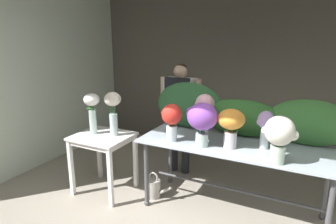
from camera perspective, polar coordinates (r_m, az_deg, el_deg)
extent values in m
plane|color=#9E9384|center=(3.97, 7.07, -15.80)|extent=(7.63, 7.63, 0.00)
cube|color=#5B564C|center=(5.13, 14.23, 8.44)|extent=(5.44, 0.12, 2.98)
cube|color=silver|center=(5.04, -23.11, 7.62)|extent=(0.12, 3.59, 2.98)
cube|color=#B2BFCD|center=(3.29, 13.16, -6.29)|extent=(2.12, 0.85, 0.02)
cylinder|color=#4C4C51|center=(3.52, -4.33, -12.16)|extent=(0.05, 0.05, 0.84)
sphere|color=#4C4C51|center=(3.71, -4.21, -17.54)|extent=(0.07, 0.07, 0.07)
cylinder|color=#4C4C51|center=(3.13, 29.32, -17.83)|extent=(0.05, 0.05, 0.84)
cylinder|color=#4C4C51|center=(4.04, 0.44, -8.48)|extent=(0.05, 0.05, 0.84)
sphere|color=#4C4C51|center=(4.21, 0.43, -13.38)|extent=(0.07, 0.07, 0.07)
cylinder|color=#4C4C51|center=(3.70, 28.98, -12.68)|extent=(0.05, 0.05, 0.84)
sphere|color=#4C4C51|center=(3.89, 28.24, -17.84)|extent=(0.07, 0.07, 0.07)
cylinder|color=#4C4C51|center=(3.53, 12.62, -14.77)|extent=(1.92, 0.03, 0.03)
cube|color=white|center=(3.80, -12.89, -4.72)|extent=(0.71, 0.63, 0.03)
cube|color=white|center=(3.81, -12.85, -5.36)|extent=(0.65, 0.57, 0.06)
cube|color=white|center=(3.96, -18.69, -10.48)|extent=(0.05, 0.05, 0.76)
cube|color=white|center=(3.57, -11.38, -12.78)|extent=(0.05, 0.05, 0.76)
cube|color=white|center=(4.32, -13.53, -7.93)|extent=(0.05, 0.05, 0.76)
cube|color=white|center=(3.97, -6.47, -9.66)|extent=(0.05, 0.05, 0.76)
cylinder|color=#232328|center=(4.41, 1.20, -6.33)|extent=(0.12, 0.12, 0.86)
cylinder|color=#232328|center=(4.33, 3.53, -6.73)|extent=(0.12, 0.12, 0.86)
cube|color=silver|center=(4.17, 2.46, 2.77)|extent=(0.45, 0.22, 0.59)
cube|color=black|center=(4.07, 1.79, 1.93)|extent=(0.39, 0.02, 0.71)
cylinder|color=#D8AD8E|center=(4.28, -0.87, 3.35)|extent=(0.09, 0.09, 0.55)
cylinder|color=#D8AD8E|center=(4.06, 5.97, 2.66)|extent=(0.09, 0.09, 0.55)
sphere|color=#D8AD8E|center=(4.10, 2.52, 8.02)|extent=(0.20, 0.20, 0.20)
ellipsoid|color=black|center=(4.11, 2.64, 8.94)|extent=(0.15, 0.15, 0.09)
ellipsoid|color=#28562D|center=(3.68, 4.18, 1.32)|extent=(0.88, 0.21, 0.60)
ellipsoid|color=#2D6028|center=(3.51, 14.39, -1.11)|extent=(1.00, 0.27, 0.44)
ellipsoid|color=#387033|center=(3.43, 26.25, -1.93)|extent=(0.89, 0.21, 0.51)
cylinder|color=silver|center=(2.89, 20.89, -7.87)|extent=(0.14, 0.14, 0.17)
cylinder|color=#9EBCB2|center=(2.91, 20.80, -8.75)|extent=(0.13, 0.13, 0.07)
cylinder|color=#387033|center=(2.88, 21.49, -7.23)|extent=(0.01, 0.01, 0.23)
cylinder|color=#387033|center=(2.91, 20.74, -6.94)|extent=(0.01, 0.01, 0.23)
cylinder|color=#387033|center=(2.85, 20.63, -7.35)|extent=(0.01, 0.01, 0.23)
ellipsoid|color=white|center=(2.81, 21.31, -3.49)|extent=(0.27, 0.27, 0.28)
sphere|color=white|center=(2.80, 18.78, -3.49)|extent=(0.07, 0.07, 0.07)
sphere|color=white|center=(2.82, 23.60, -4.24)|extent=(0.10, 0.10, 0.10)
ellipsoid|color=#28562D|center=(2.86, 20.84, -5.81)|extent=(0.11, 0.08, 0.03)
cylinder|color=silver|center=(3.26, 0.72, -4.28)|extent=(0.12, 0.12, 0.18)
cylinder|color=#9EBCB2|center=(3.27, 0.72, -5.10)|extent=(0.11, 0.11, 0.07)
cylinder|color=#28562D|center=(3.24, 1.00, -3.68)|extent=(0.01, 0.01, 0.23)
cylinder|color=#28562D|center=(3.27, 0.72, -3.52)|extent=(0.01, 0.01, 0.23)
cylinder|color=#28562D|center=(3.23, 0.40, -3.74)|extent=(0.01, 0.01, 0.23)
ellipsoid|color=red|center=(3.19, 0.73, -0.47)|extent=(0.23, 0.23, 0.23)
sphere|color=red|center=(3.20, -0.40, -0.26)|extent=(0.07, 0.07, 0.07)
ellipsoid|color=#28562D|center=(3.23, 0.83, -2.43)|extent=(0.11, 0.08, 0.03)
cylinder|color=silver|center=(3.21, 18.59, -5.25)|extent=(0.09, 0.09, 0.19)
cylinder|color=#9EBCB2|center=(3.23, 18.51, -6.14)|extent=(0.08, 0.08, 0.08)
cylinder|color=#477F3D|center=(3.20, 19.00, -4.66)|extent=(0.01, 0.01, 0.24)
cylinder|color=#477F3D|center=(3.21, 18.54, -4.56)|extent=(0.01, 0.01, 0.24)
cylinder|color=#477F3D|center=(3.18, 18.49, -4.72)|extent=(0.01, 0.01, 0.24)
ellipsoid|color=#B28ED1|center=(3.14, 18.90, -1.52)|extent=(0.17, 0.17, 0.19)
sphere|color=#B28ED1|center=(3.13, 17.77, -1.93)|extent=(0.07, 0.07, 0.07)
sphere|color=#B28ED1|center=(3.16, 19.77, -1.58)|extent=(0.05, 0.05, 0.05)
ellipsoid|color=#477F3D|center=(3.18, 19.26, -3.26)|extent=(0.09, 0.10, 0.03)
cylinder|color=silver|center=(3.13, 12.24, -5.39)|extent=(0.14, 0.14, 0.18)
cylinder|color=#9EBCB2|center=(3.15, 12.19, -6.26)|extent=(0.13, 0.13, 0.08)
cylinder|color=#28562D|center=(3.10, 12.84, -4.82)|extent=(0.01, 0.01, 0.24)
cylinder|color=#28562D|center=(3.14, 12.39, -4.53)|extent=(0.01, 0.01, 0.24)
cylinder|color=#28562D|center=(3.12, 11.91, -4.67)|extent=(0.01, 0.01, 0.24)
cylinder|color=#28562D|center=(3.08, 12.11, -4.88)|extent=(0.01, 0.01, 0.24)
ellipsoid|color=orange|center=(3.06, 12.47, -1.40)|extent=(0.29, 0.29, 0.21)
sphere|color=orange|center=(3.10, 10.89, -1.45)|extent=(0.12, 0.12, 0.12)
ellipsoid|color=#387033|center=(3.10, 13.15, -3.46)|extent=(0.10, 0.09, 0.03)
cylinder|color=silver|center=(3.13, 6.74, -5.50)|extent=(0.14, 0.14, 0.14)
cylinder|color=#9EBCB2|center=(3.15, 6.71, -6.18)|extent=(0.13, 0.13, 0.06)
cylinder|color=#28562D|center=(3.10, 7.15, -4.61)|extent=(0.01, 0.01, 0.24)
cylinder|color=#28562D|center=(3.14, 6.81, -4.39)|extent=(0.01, 0.01, 0.24)
cylinder|color=#28562D|center=(3.12, 6.13, -4.45)|extent=(0.01, 0.01, 0.24)
cylinder|color=#28562D|center=(3.09, 6.56, -4.70)|extent=(0.01, 0.01, 0.24)
ellipsoid|color=purple|center=(3.05, 6.88, -0.89)|extent=(0.33, 0.33, 0.29)
sphere|color=purple|center=(3.11, 4.73, -0.11)|extent=(0.12, 0.12, 0.12)
cylinder|color=silver|center=(3.38, 7.19, -3.27)|extent=(0.10, 0.10, 0.22)
cylinder|color=#9EBCB2|center=(3.40, 7.15, -4.27)|extent=(0.09, 0.09, 0.09)
cylinder|color=#28562D|center=(3.36, 7.47, -2.26)|extent=(0.01, 0.01, 0.33)
cylinder|color=#28562D|center=(3.38, 7.25, -2.13)|extent=(0.01, 0.01, 0.33)
cylinder|color=#28562D|center=(3.37, 6.98, -2.21)|extent=(0.01, 0.01, 0.33)
cylinder|color=#28562D|center=(3.35, 7.12, -2.32)|extent=(0.01, 0.01, 0.33)
ellipsoid|color=#EFB2BC|center=(3.30, 7.35, 1.63)|extent=(0.22, 0.22, 0.22)
sphere|color=#EFB2BC|center=(3.30, 6.02, 1.65)|extent=(0.08, 0.08, 0.08)
sphere|color=#EFB2BC|center=(3.30, 8.72, 2.05)|extent=(0.06, 0.06, 0.06)
cylinder|color=silver|center=(3.83, -14.68, -1.87)|extent=(0.09, 0.09, 0.32)
cylinder|color=#9EBCB2|center=(3.86, -14.59, -3.17)|extent=(0.09, 0.09, 0.14)
cylinder|color=#2D6028|center=(3.81, -14.53, -1.23)|extent=(0.01, 0.01, 0.40)
cylinder|color=#2D6028|center=(3.83, -14.53, -1.15)|extent=(0.01, 0.01, 0.40)
cylinder|color=#2D6028|center=(3.84, -14.95, -1.14)|extent=(0.01, 0.01, 0.40)
cylinder|color=#2D6028|center=(3.81, -14.86, -1.26)|extent=(0.01, 0.01, 0.40)
ellipsoid|color=white|center=(3.76, -14.96, 2.41)|extent=(0.20, 0.20, 0.16)
ellipsoid|color=#2D6028|center=(3.77, -15.22, 0.69)|extent=(0.11, 0.08, 0.03)
cylinder|color=silver|center=(3.71, -10.72, -2.49)|extent=(0.10, 0.10, 0.29)
cylinder|color=#9EBCB2|center=(3.73, -10.67, -3.67)|extent=(0.09, 0.09, 0.12)
cylinder|color=#28562D|center=(3.68, -10.53, -1.42)|extent=(0.01, 0.01, 0.41)
cylinder|color=#28562D|center=(3.70, -10.69, -1.32)|extent=(0.01, 0.01, 0.41)
cylinder|color=#28562D|center=(3.68, -11.18, -1.44)|extent=(0.01, 0.01, 0.41)
ellipsoid|color=silver|center=(3.63, -10.97, 2.55)|extent=(0.21, 0.21, 0.17)
sphere|color=silver|center=(3.69, -11.92, 2.86)|extent=(0.08, 0.08, 0.08)
sphere|color=silver|center=(3.56, -10.20, 2.30)|extent=(0.07, 0.07, 0.07)
cylinder|color=#B7B2A8|center=(3.83, -2.88, -14.88)|extent=(0.18, 0.18, 0.24)
cylinder|color=#B7B2A8|center=(3.75, -0.54, -15.31)|extent=(0.18, 0.04, 0.14)
torus|color=#B7B2A8|center=(3.75, -2.92, -12.76)|extent=(0.13, 0.02, 0.13)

